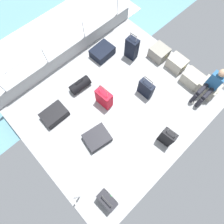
% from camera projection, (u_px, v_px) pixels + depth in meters
% --- Properties ---
extents(ground_plane, '(4.40, 5.20, 0.06)m').
position_uv_depth(ground_plane, '(117.00, 104.00, 5.37)').
color(ground_plane, '#939699').
extents(gunwale_port, '(0.06, 5.20, 0.45)m').
position_uv_depth(gunwale_port, '(69.00, 54.00, 5.73)').
color(gunwale_port, '#939699').
rests_on(gunwale_port, ground_plane).
extents(railing_port, '(0.04, 4.20, 1.02)m').
position_uv_depth(railing_port, '(64.00, 41.00, 5.22)').
color(railing_port, silver).
rests_on(railing_port, ground_plane).
extents(stair_rail_starboard, '(0.94, 0.04, 0.97)m').
position_uv_depth(stair_rail_starboard, '(89.00, 216.00, 3.69)').
color(stair_rail_starboard, silver).
rests_on(stair_rail_starboard, ground_plane).
extents(sea_wake, '(12.00, 12.00, 0.01)m').
position_uv_depth(sea_wake, '(47.00, 41.00, 6.65)').
color(sea_wake, '#598C9E').
rests_on(sea_wake, ground_plane).
extents(cargo_crate_0, '(0.56, 0.49, 0.35)m').
position_uv_depth(cargo_crate_0, '(159.00, 53.00, 5.81)').
color(cargo_crate_0, gray).
rests_on(cargo_crate_0, ground_plane).
extents(cargo_crate_1, '(0.56, 0.41, 0.37)m').
position_uv_depth(cargo_crate_1, '(177.00, 63.00, 5.65)').
color(cargo_crate_1, '#9E9989').
rests_on(cargo_crate_1, ground_plane).
extents(cargo_crate_2, '(0.57, 0.44, 0.36)m').
position_uv_depth(cargo_crate_2, '(192.00, 78.00, 5.45)').
color(cargo_crate_2, '#9E9989').
rests_on(cargo_crate_2, ground_plane).
extents(cargo_crate_3, '(0.55, 0.46, 0.42)m').
position_uv_depth(cargo_crate_3, '(208.00, 88.00, 5.29)').
color(cargo_crate_3, '#9E9989').
rests_on(cargo_crate_3, ground_plane).
extents(passenger_seated, '(0.34, 0.66, 1.12)m').
position_uv_depth(passenger_seated, '(211.00, 85.00, 4.89)').
color(passenger_seated, '#26598C').
rests_on(passenger_seated, ground_plane).
extents(suitcase_0, '(0.37, 0.24, 0.80)m').
position_uv_depth(suitcase_0, '(167.00, 137.00, 4.64)').
color(suitcase_0, black).
rests_on(suitcase_0, ground_plane).
extents(suitcase_1, '(0.45, 0.20, 0.76)m').
position_uv_depth(suitcase_1, '(146.00, 89.00, 5.22)').
color(suitcase_1, black).
rests_on(suitcase_1, ground_plane).
extents(suitcase_2, '(0.39, 0.29, 0.90)m').
position_uv_depth(suitcase_2, '(132.00, 48.00, 5.65)').
color(suitcase_2, black).
rests_on(suitcase_2, ground_plane).
extents(suitcase_3, '(0.63, 0.72, 0.22)m').
position_uv_depth(suitcase_3, '(97.00, 138.00, 4.85)').
color(suitcase_3, black).
rests_on(suitcase_3, ground_plane).
extents(suitcase_4, '(0.50, 0.70, 0.24)m').
position_uv_depth(suitcase_4, '(54.00, 114.00, 5.09)').
color(suitcase_4, black).
rests_on(suitcase_4, ground_plane).
extents(suitcase_5, '(0.45, 0.24, 0.82)m').
position_uv_depth(suitcase_5, '(107.00, 200.00, 4.11)').
color(suitcase_5, black).
rests_on(suitcase_5, ground_plane).
extents(suitcase_6, '(0.47, 0.27, 0.82)m').
position_uv_depth(suitcase_6, '(104.00, 98.00, 5.08)').
color(suitcase_6, '#B70C1E').
rests_on(suitcase_6, ground_plane).
extents(suitcase_7, '(0.56, 0.72, 0.27)m').
position_uv_depth(suitcase_7, '(102.00, 52.00, 5.87)').
color(suitcase_7, black).
rests_on(suitcase_7, ground_plane).
extents(duffel_bag, '(0.32, 0.63, 0.43)m').
position_uv_depth(duffel_bag, '(80.00, 85.00, 5.40)').
color(duffel_bag, black).
rests_on(duffel_bag, ground_plane).
extents(paper_cup, '(0.08, 0.08, 0.10)m').
position_uv_depth(paper_cup, '(193.00, 102.00, 5.31)').
color(paper_cup, white).
rests_on(paper_cup, ground_plane).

